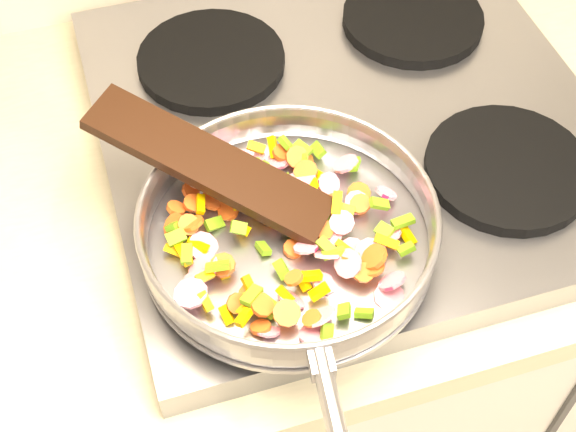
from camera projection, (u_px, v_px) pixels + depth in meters
name	position (u px, v px, depth m)	size (l,w,h in m)	color
cooktop	(349.00, 127.00, 1.00)	(0.60, 0.60, 0.04)	#939399
grate_fl	(273.00, 226.00, 0.87)	(0.19, 0.19, 0.02)	black
grate_fr	(507.00, 168.00, 0.92)	(0.19, 0.19, 0.02)	black
grate_bl	(211.00, 60.00, 1.03)	(0.19, 0.19, 0.02)	black
grate_br	(413.00, 19.00, 1.08)	(0.19, 0.19, 0.02)	black
saute_pan	(288.00, 228.00, 0.82)	(0.34, 0.51, 0.05)	#9E9EA5
vegetable_heap	(287.00, 232.00, 0.83)	(0.27, 0.28, 0.05)	#629C18
wooden_spatula	(209.00, 164.00, 0.84)	(0.27, 0.06, 0.01)	black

